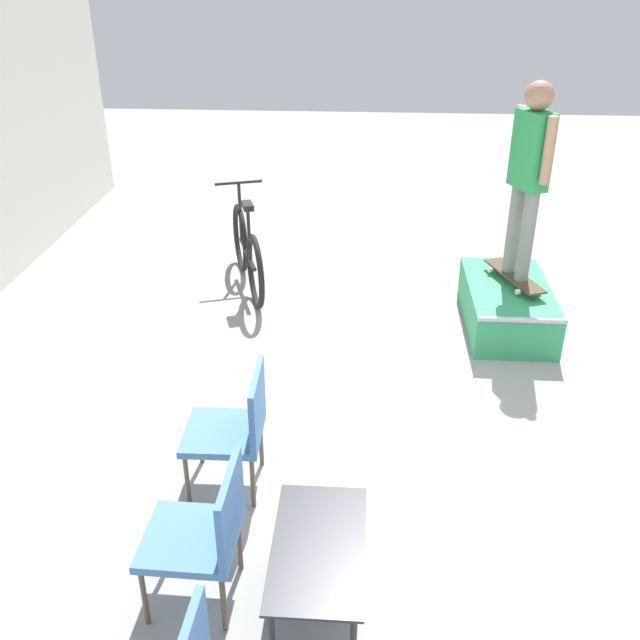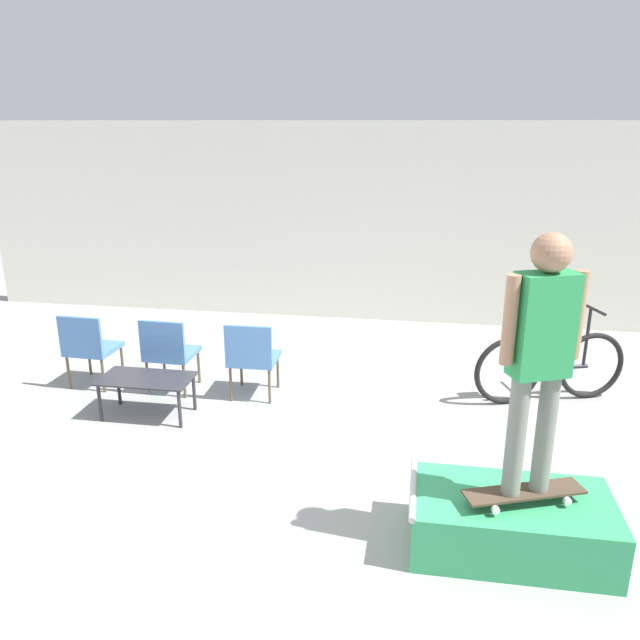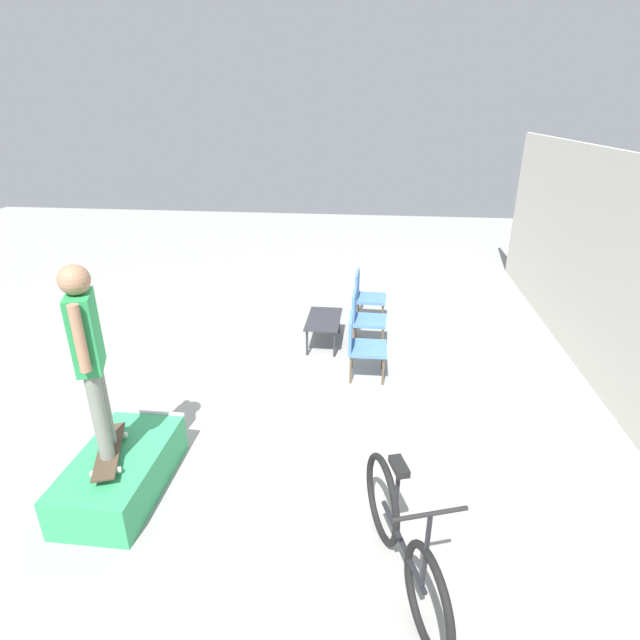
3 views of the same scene
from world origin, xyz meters
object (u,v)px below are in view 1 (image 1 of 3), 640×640
Objects in this scene: person_skater at (530,165)px; patio_chair_center at (205,530)px; skateboard_on_ramp at (514,276)px; coffee_table at (318,552)px; patio_chair_right at (236,424)px; skate_ramp_box at (507,306)px; bicycle at (247,252)px.

person_skater is 2.03× the size of patio_chair_center.
coffee_table is at bearing 134.54° from skateboard_on_ramp.
patio_chair_center and patio_chair_right have the same top height.
coffee_table is at bearing 31.61° from patio_chair_right.
patio_chair_right is (-2.59, 2.29, -1.09)m from person_skater.
bicycle reaches higher than skate_ramp_box.
skate_ramp_box is at bearing -123.83° from bicycle.
skate_ramp_box is 1.49× the size of coffee_table.
patio_chair_center reaches higher than skate_ramp_box.
person_skater is at bearing -122.39° from bicycle.
patio_chair_center is (-3.57, 2.29, -1.09)m from person_skater.
patio_chair_center is at bearing 90.22° from coffee_table.
bicycle is at bearing 14.18° from coffee_table.
skate_ramp_box is at bearing 148.98° from patio_chair_center.
skate_ramp_box is 1.61× the size of patio_chair_center.
skate_ramp_box is 0.30m from skateboard_on_ramp.
patio_chair_center is (-0.00, 0.62, 0.13)m from coffee_table.
patio_chair_right is (-2.59, 2.29, 0.00)m from skateboard_on_ramp.
skateboard_on_ramp is at bearing 137.58° from patio_chair_right.
skateboard_on_ramp is at bearing -38.65° from skate_ramp_box.
bicycle is at bearing 53.54° from person_skater.
bicycle reaches higher than coffee_table.
person_skater is at bearing 137.58° from patio_chair_right.
person_skater is at bearing 148.87° from patio_chair_center.
patio_chair_right is at bearing 169.28° from bicycle.
coffee_table is (-3.56, 1.66, -0.13)m from skateboard_on_ramp.
patio_chair_right is at bearing 118.12° from skateboard_on_ramp.
skateboard_on_ramp is 0.98× the size of patio_chair_center.
bicycle reaches higher than patio_chair_center.
bicycle is at bearing 74.70° from skate_ramp_box.
skateboard_on_ramp is at bearing -122.39° from bicycle.
coffee_table is (-3.56, 1.66, -1.22)m from person_skater.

